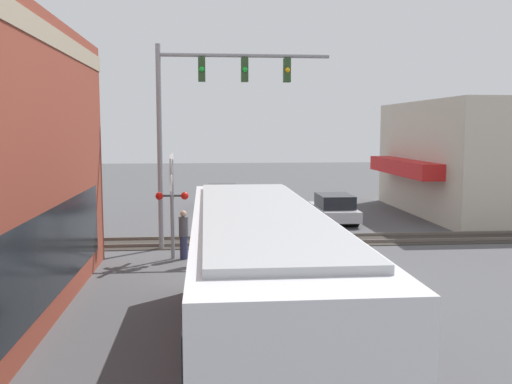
% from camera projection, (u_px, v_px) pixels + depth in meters
% --- Properties ---
extents(ground_plane, '(120.00, 120.00, 0.00)m').
position_uv_depth(ground_plane, '(328.00, 279.00, 17.91)').
color(ground_plane, '#4C4C4F').
extents(shop_building, '(12.06, 8.22, 6.14)m').
position_uv_depth(shop_building, '(475.00, 158.00, 31.28)').
color(shop_building, beige).
rests_on(shop_building, ground).
extents(city_bus, '(11.09, 2.59, 3.16)m').
position_uv_depth(city_bus, '(259.00, 280.00, 11.16)').
color(city_bus, silver).
rests_on(city_bus, ground).
extents(traffic_signal_gantry, '(0.42, 6.66, 7.87)m').
position_uv_depth(traffic_signal_gantry, '(208.00, 101.00, 21.86)').
color(traffic_signal_gantry, gray).
rests_on(traffic_signal_gantry, ground).
extents(crossing_signal, '(1.41, 1.18, 3.81)m').
position_uv_depth(crossing_signal, '(172.00, 196.00, 20.36)').
color(crossing_signal, gray).
rests_on(crossing_signal, ground).
extents(rail_track_near, '(2.60, 60.00, 0.15)m').
position_uv_depth(rail_track_near, '(297.00, 240.00, 23.84)').
color(rail_track_near, '#332D28').
rests_on(rail_track_near, ground).
extents(parked_car_silver, '(4.27, 1.82, 1.42)m').
position_uv_depth(parked_car_silver, '(334.00, 209.00, 28.54)').
color(parked_car_silver, '#B7B7BC').
rests_on(parked_car_silver, ground).
extents(parked_car_red, '(4.40, 1.82, 1.37)m').
position_uv_depth(parked_car_red, '(222.00, 197.00, 33.99)').
color(parked_car_red, '#B21E19').
rests_on(parked_car_red, ground).
extents(pedestrian_near_bus, '(0.34, 0.34, 1.72)m').
position_uv_depth(pedestrian_near_bus, '(338.00, 307.00, 12.27)').
color(pedestrian_near_bus, '#2D3351').
rests_on(pedestrian_near_bus, ground).
extents(pedestrian_at_crossing, '(0.34, 0.34, 1.77)m').
position_uv_depth(pedestrian_at_crossing, '(184.00, 234.00, 20.49)').
color(pedestrian_at_crossing, '#2D3351').
rests_on(pedestrian_at_crossing, ground).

